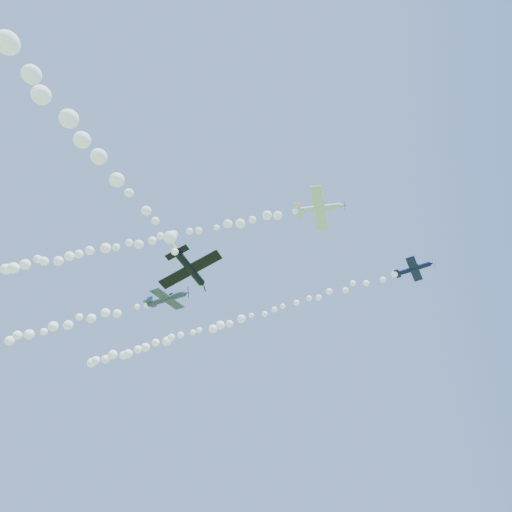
% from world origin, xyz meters
% --- Properties ---
extents(plane_white, '(8.10, 8.47, 3.22)m').
position_xyz_m(plane_white, '(13.22, -5.53, 50.36)').
color(plane_white, white).
extents(smoke_trail_white, '(82.44, 6.59, 3.34)m').
position_xyz_m(smoke_trail_white, '(-30.41, -3.55, 50.09)').
color(smoke_trail_white, white).
extents(plane_navy, '(6.65, 7.04, 1.85)m').
position_xyz_m(plane_navy, '(27.13, 7.12, 46.03)').
color(plane_navy, '#0C1238').
extents(smoke_trail_navy, '(68.04, 20.84, 2.65)m').
position_xyz_m(smoke_trail_navy, '(-8.76, 17.19, 45.82)').
color(smoke_trail_navy, white).
extents(plane_grey, '(7.75, 8.05, 2.30)m').
position_xyz_m(plane_grey, '(-12.10, -0.49, 40.56)').
color(plane_grey, '#353D4D').
extents(plane_black, '(7.84, 7.76, 2.84)m').
position_xyz_m(plane_black, '(-3.19, -13.92, 34.55)').
color(plane_black, black).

